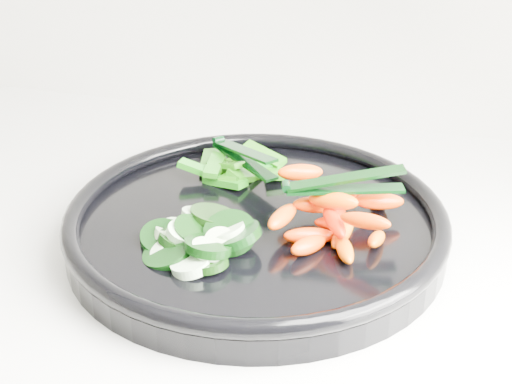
# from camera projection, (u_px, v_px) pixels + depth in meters

# --- Properties ---
(veggie_tray) EXTENTS (0.38, 0.38, 0.04)m
(veggie_tray) POSITION_uv_depth(u_px,v_px,m) (256.00, 223.00, 0.70)
(veggie_tray) COLOR black
(veggie_tray) RESTS_ON counter
(cucumber_pile) EXTENTS (0.12, 0.13, 0.04)m
(cucumber_pile) POSITION_uv_depth(u_px,v_px,m) (197.00, 238.00, 0.65)
(cucumber_pile) COLOR black
(cucumber_pile) RESTS_ON veggie_tray
(carrot_pile) EXTENTS (0.13, 0.15, 0.05)m
(carrot_pile) POSITION_uv_depth(u_px,v_px,m) (335.00, 213.00, 0.67)
(carrot_pile) COLOR #FF6700
(carrot_pile) RESTS_ON veggie_tray
(pepper_pile) EXTENTS (0.11, 0.09, 0.03)m
(pepper_pile) POSITION_uv_depth(u_px,v_px,m) (235.00, 169.00, 0.78)
(pepper_pile) COLOR #216F0A
(pepper_pile) RESTS_ON veggie_tray
(tong_carrot) EXTENTS (0.11, 0.05, 0.02)m
(tong_carrot) POSITION_uv_depth(u_px,v_px,m) (341.00, 184.00, 0.66)
(tong_carrot) COLOR black
(tong_carrot) RESTS_ON carrot_pile
(tong_pepper) EXTENTS (0.10, 0.09, 0.02)m
(tong_pepper) POSITION_uv_depth(u_px,v_px,m) (242.00, 155.00, 0.77)
(tong_pepper) COLOR black
(tong_pepper) RESTS_ON pepper_pile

